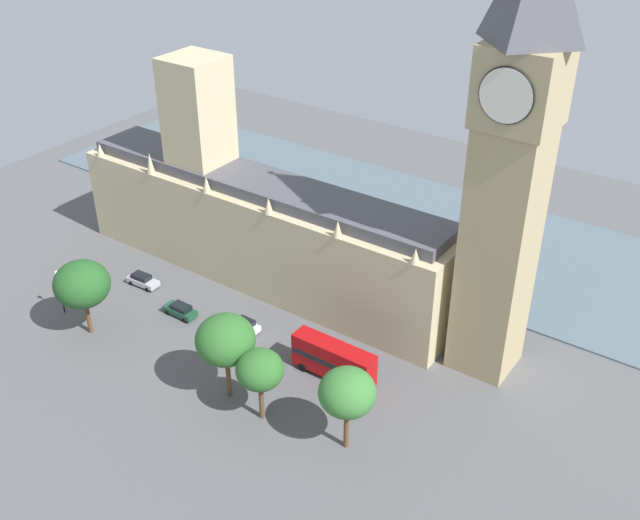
{
  "coord_description": "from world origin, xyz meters",
  "views": [
    {
      "loc": [
        67.88,
        58.78,
        57.94
      ],
      "look_at": [
        1.0,
        11.89,
        8.3
      ],
      "focal_mm": 41.97,
      "sensor_mm": 36.0,
      "label": 1
    }
  ],
  "objects": [
    {
      "name": "ground_plane",
      "position": [
        0.0,
        0.0,
        0.0
      ],
      "size": [
        128.4,
        128.4,
        0.0
      ],
      "primitive_type": "plane",
      "color": "#565659"
    },
    {
      "name": "river_thames",
      "position": [
        -27.65,
        0.0,
        0.12
      ],
      "size": [
        32.61,
        115.56,
        0.25
      ],
      "primitive_type": "cube",
      "color": "slate",
      "rests_on": "ground"
    },
    {
      "name": "parliament_building",
      "position": [
        -1.99,
        -1.6,
        8.68
      ],
      "size": [
        10.71,
        58.4,
        30.09
      ],
      "color": "#CCBA8E",
      "rests_on": "ground"
    },
    {
      "name": "clock_tower",
      "position": [
        -2.12,
        33.96,
        27.02
      ],
      "size": [
        8.07,
        8.07,
        52.26
      ],
      "color": "tan",
      "rests_on": "ground"
    },
    {
      "name": "car_black_midblock",
      "position": [
        13.22,
        -20.51,
        0.89
      ],
      "size": [
        2.02,
        4.42,
        1.74
      ],
      "rotation": [
        0.0,
        0.0,
        0.02
      ],
      "color": "black",
      "rests_on": "ground"
    },
    {
      "name": "car_silver_far_end",
      "position": [
        9.82,
        -12.45,
        0.89
      ],
      "size": [
        2.14,
        4.85,
        1.74
      ],
      "rotation": [
        0.0,
        0.0,
        0.05
      ],
      "color": "#B7B7BC",
      "rests_on": "ground"
    },
    {
      "name": "car_dark_green_by_river_gate",
      "position": [
        12.09,
        -2.93,
        0.89
      ],
      "size": [
        1.99,
        4.75,
        1.74
      ],
      "rotation": [
        0.0,
        0.0,
        3.14
      ],
      "color": "#19472D",
      "rests_on": "ground"
    },
    {
      "name": "car_white_kerbside",
      "position": [
        9.83,
        6.2,
        0.89
      ],
      "size": [
        2.02,
        4.19,
        1.74
      ],
      "rotation": [
        0.0,
        0.0,
        3.13
      ],
      "color": "silver",
      "rests_on": "ground"
    },
    {
      "name": "double_decker_bus_leading",
      "position": [
        10.82,
        20.72,
        2.63
      ],
      "size": [
        2.69,
        10.51,
        4.75
      ],
      "rotation": [
        0.0,
        0.0,
        0.0
      ],
      "color": "#B20C0F",
      "rests_on": "ground"
    },
    {
      "name": "pedestrian_under_trees",
      "position": [
        6.13,
        14.49,
        0.68
      ],
      "size": [
        0.49,
        0.59,
        1.51
      ],
      "rotation": [
        0.0,
        0.0,
        3.33
      ],
      "color": "black",
      "rests_on": "ground"
    },
    {
      "name": "plane_tree_corner",
      "position": [
        20.95,
        18.05,
        6.66
      ],
      "size": [
        5.22,
        5.22,
        8.93
      ],
      "color": "brown",
      "rests_on": "ground"
    },
    {
      "name": "plane_tree_trailing",
      "position": [
        19.28,
        28.06,
        7.35
      ],
      "size": [
        5.95,
        5.95,
        9.92
      ],
      "color": "brown",
      "rests_on": "ground"
    },
    {
      "name": "plane_tree_near_tower",
      "position": [
        21.37,
        -9.88,
        7.32
      ],
      "size": [
        7.01,
        7.01,
        10.32
      ],
      "color": "brown",
      "rests_on": "ground"
    },
    {
      "name": "plane_tree_opposite_hall",
      "position": [
        20.27,
        12.73,
        7.89
      ],
      "size": [
        6.7,
        6.7,
        10.77
      ],
      "color": "brown",
      "rests_on": "ground"
    },
    {
      "name": "street_lamp_slot_10",
      "position": [
        20.5,
        -16.21,
        4.56
      ],
      "size": [
        0.56,
        0.56,
        6.56
      ],
      "color": "black",
      "rests_on": "ground"
    },
    {
      "name": "street_lamp_slot_11",
      "position": [
        19.85,
        -12.03,
        4.11
      ],
      "size": [
        0.56,
        0.56,
        5.82
      ],
      "color": "black",
      "rests_on": "ground"
    }
  ]
}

